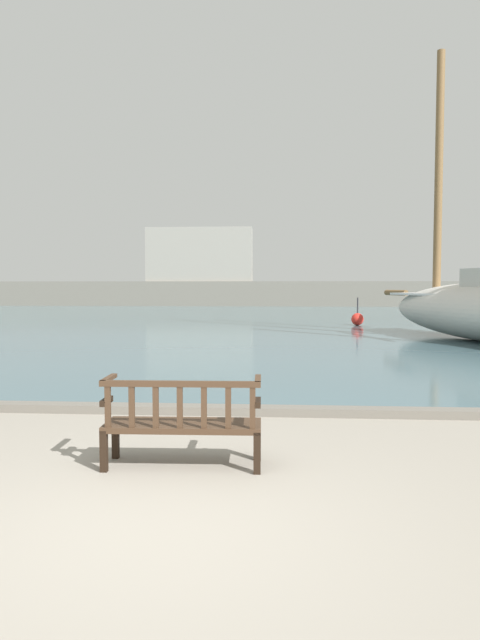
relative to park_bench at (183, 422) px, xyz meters
The scene contains 6 objects.
ground_plane 1.50m from the park_bench, 91.34° to the right, with size 160.00×160.00×0.00m, color gray.
harbor_water 42.57m from the park_bench, 90.04° to the left, with size 100.00×80.00×0.08m, color #476670.
quay_edge_kerb 2.46m from the park_bench, 90.79° to the left, with size 40.00×0.30×0.12m, color slate.
park_bench is the anchor object (origin of this frame).
channel_buoy 20.78m from the park_bench, 77.56° to the left, with size 0.55×0.55×1.25m.
far_breakwater 45.03m from the park_bench, 91.94° to the left, with size 51.74×2.40×7.03m.
Camera 1 is at (1.03, -4.27, 1.86)m, focal length 32.00 mm.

